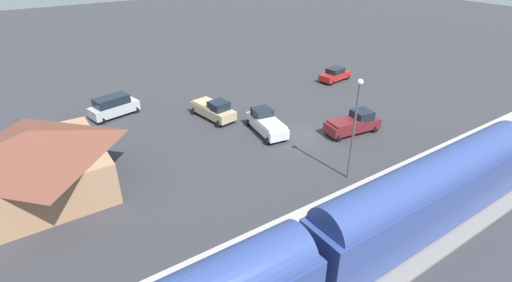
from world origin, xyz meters
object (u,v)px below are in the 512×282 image
Objects in this scene: pedestrian_on_platform at (393,178)px; pickup_white at (266,123)px; station_building at (37,161)px; pickup_maroon at (353,123)px; pickup_tan at (214,109)px; sedan_red at (335,74)px; light_pole_near_platform at (355,119)px; passenger_train at (311,257)px; suv_silver at (113,106)px.

pickup_white reaches higher than pedestrian_on_platform.
pickup_maroon is (-5.96, -26.04, -1.58)m from station_building.
pedestrian_on_platform is at bearing -124.45° from station_building.
pickup_tan and pickup_white have the same top height.
sedan_red is 23.53m from light_pole_near_platform.
pickup_tan is (18.88, 4.51, -0.25)m from pedestrian_on_platform.
light_pole_near_platform is (-11.20, -19.93, 2.44)m from station_building.
sedan_red is (24.05, -25.46, -1.98)m from passenger_train.
suv_silver is 0.64× the size of light_pole_near_platform.
pickup_maroon is at bearing -132.99° from suv_silver.
pedestrian_on_platform is (3.57, -11.10, -1.58)m from passenger_train.
suv_silver is 16.33m from pickup_white.
pedestrian_on_platform is 5.08m from light_pole_near_platform.
light_pole_near_platform is at bearing -167.71° from pickup_tan.
passenger_train is 22.02× the size of pedestrian_on_platform.
pickup_tan reaches higher than sedan_red.
pickup_tan is 0.70× the size of light_pole_near_platform.
pickup_tan is at bearing -74.91° from station_building.
pickup_maroon is 1.08× the size of suv_silver.
station_building is 26.76m from pickup_maroon.
sedan_red is 0.91× the size of suv_silver.
pickup_white is (-7.30, 16.24, 0.15)m from sedan_red.
pickup_tan is 16.52m from light_pole_near_platform.
pickup_maroon is at bearing 142.10° from sedan_red.
passenger_train reaches higher than pickup_maroon.
passenger_train is at bearing -151.13° from station_building.
passenger_train reaches higher than suv_silver.
pickup_maroon is 0.70× the size of light_pole_near_platform.
pickup_maroon reaches higher than sedan_red.
pedestrian_on_platform is 9.84m from pickup_maroon.
sedan_red is 0.84× the size of pickup_white.
pedestrian_on_platform is 13.30m from pickup_white.
pedestrian_on_platform is at bearing -152.82° from suv_silver.
light_pole_near_platform reaches higher than sedan_red.
pedestrian_on_platform is (-14.42, -21.03, -1.33)m from station_building.
sedan_red is 15.21m from pickup_maroon.
passenger_train is 20.56m from station_building.
pickup_maroon and pickup_white have the same top height.
station_building is 1.79× the size of pickup_tan.
pickup_tan is 1.00× the size of pickup_white.
light_pole_near_platform is (-9.94, -0.79, 4.03)m from pickup_white.
passenger_train is 23.47m from pickup_tan.
light_pole_near_platform is at bearing -55.80° from passenger_train.
suv_silver reaches higher than pickup_tan.
station_building is 17.18m from pickup_tan.
suv_silver is at bearing 53.15° from pickup_tan.
suv_silver is at bearing -36.91° from station_building.
passenger_train is at bearing 163.63° from pickup_tan.
light_pole_near_platform is (-17.25, 15.45, 4.17)m from sedan_red.
station_building is 19.25m from pickup_white.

